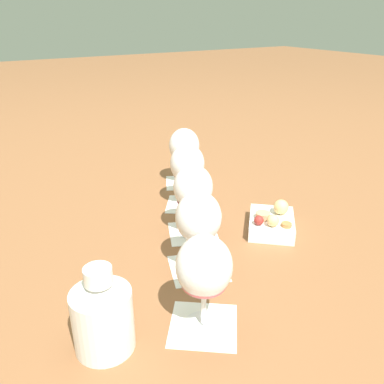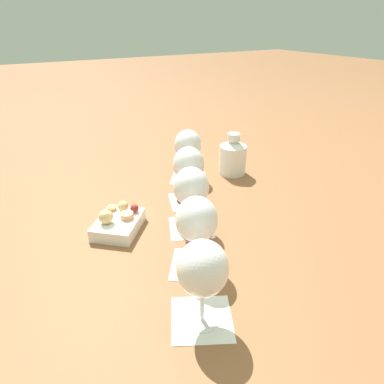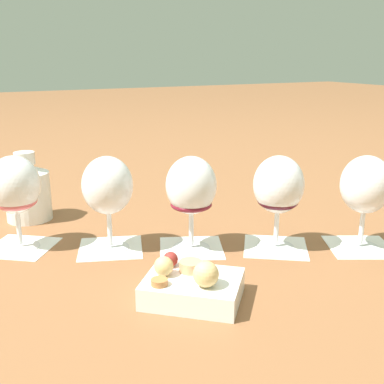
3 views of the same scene
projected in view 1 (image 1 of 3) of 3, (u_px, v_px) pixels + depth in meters
ground_plane at (193, 233)px, 0.95m from camera, size 8.00×8.00×0.00m
tasting_card_0 at (203, 325)px, 0.67m from camera, size 0.15×0.15×0.00m
tasting_card_1 at (198, 268)px, 0.82m from camera, size 0.14×0.14×0.00m
tasting_card_2 at (194, 232)px, 0.95m from camera, size 0.15×0.14×0.00m
tasting_card_3 at (188, 204)px, 1.09m from camera, size 0.15×0.15×0.00m
tasting_card_4 at (185, 182)px, 1.22m from camera, size 0.15×0.15×0.00m
wine_glass_0 at (204, 270)px, 0.62m from camera, size 0.09×0.09×0.17m
wine_glass_1 at (198, 221)px, 0.77m from camera, size 0.09×0.09×0.17m
wine_glass_2 at (194, 189)px, 0.91m from camera, size 0.09×0.09×0.17m
wine_glass_3 at (187, 166)px, 1.04m from camera, size 0.09×0.09×0.17m
wine_glass_4 at (184, 148)px, 1.18m from camera, size 0.09×0.09×0.17m
ceramic_vase at (102, 314)px, 0.60m from camera, size 0.09×0.09×0.14m
snack_dish at (272, 222)px, 0.95m from camera, size 0.17×0.16×0.07m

